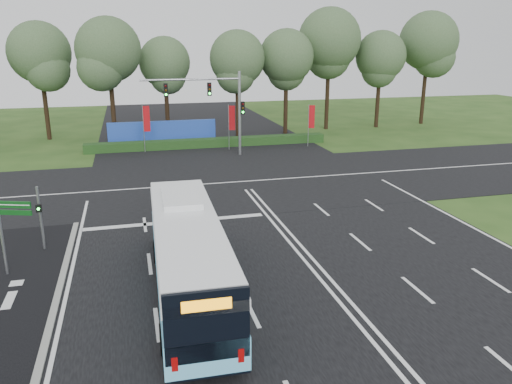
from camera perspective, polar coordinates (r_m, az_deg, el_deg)
ground at (r=23.33m, az=4.44°, el=-6.57°), size 120.00×120.00×0.00m
road_main at (r=23.33m, az=4.44°, el=-6.52°), size 20.00×120.00×0.04m
road_cross at (r=34.27m, az=-1.99°, el=1.14°), size 120.00×14.00×0.05m
kerb_strip at (r=19.76m, az=-22.02°, el=-12.17°), size 0.25×18.00×0.12m
city_bus at (r=18.81m, az=-7.78°, el=-7.14°), size 2.70×11.41×3.26m
pedestrian_signal at (r=24.61m, az=-23.42°, el=-2.56°), size 0.25×0.40×3.04m
street_sign at (r=22.23m, az=-26.55°, el=-3.01°), size 1.39×0.54×3.73m
banner_flag_left at (r=44.39m, az=-12.48°, el=7.88°), size 0.61×0.06×4.13m
banner_flag_mid at (r=44.43m, az=-2.86°, el=8.17°), size 0.59×0.16×4.03m
banner_flag_right at (r=46.09m, az=6.30°, el=8.30°), size 0.56×0.20×3.89m
traffic_light_gantry at (r=41.65m, az=-4.34°, el=10.38°), size 8.41×0.28×7.00m
hedge at (r=46.15m, az=-5.37°, el=5.61°), size 22.00×1.20×0.80m
blue_hoarding at (r=48.04m, az=-10.62°, el=6.68°), size 10.00×0.30×2.20m
eucalyptus_row at (r=52.81m, az=-0.84°, el=15.82°), size 53.52×9.19×12.89m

